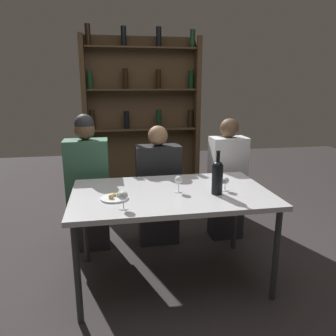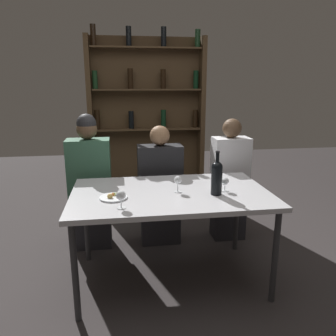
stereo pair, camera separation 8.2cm
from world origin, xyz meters
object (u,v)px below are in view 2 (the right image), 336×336
wine_glass_2 (178,181)px  seated_person_center (160,190)px  food_plate_0 (114,197)px  seated_person_left (90,186)px  wine_glass_0 (121,196)px  wine_bottle (217,176)px  seated_person_right (229,183)px  wine_glass_1 (225,182)px

wine_glass_2 → seated_person_center: seated_person_center is taller
food_plate_0 → seated_person_center: size_ratio=0.17×
seated_person_left → seated_person_center: seated_person_left is taller
wine_glass_0 → seated_person_left: 1.02m
food_plate_0 → seated_person_left: (-0.23, 0.75, -0.14)m
wine_bottle → food_plate_0: (-0.75, 0.02, -0.13)m
wine_glass_0 → food_plate_0: size_ratio=0.61×
wine_glass_2 → seated_person_right: (0.64, 0.68, -0.26)m
wine_glass_0 → seated_person_left: size_ratio=0.10×
wine_bottle → wine_glass_0: (-0.70, -0.18, -0.05)m
wine_bottle → seated_person_center: bearing=112.9°
wine_glass_0 → wine_bottle: bearing=14.5°
food_plate_0 → seated_person_left: 0.80m
wine_glass_0 → wine_glass_2: wine_glass_2 is taller
wine_bottle → wine_glass_1: size_ratio=3.10×
seated_person_left → seated_person_center: size_ratio=1.10×
wine_glass_1 → seated_person_right: seated_person_right is taller
wine_glass_1 → seated_person_center: seated_person_center is taller
wine_glass_0 → seated_person_left: bearing=106.6°
wine_glass_0 → seated_person_center: 1.06m
wine_glass_0 → food_plate_0: (-0.05, 0.20, -0.07)m
wine_bottle → wine_glass_2: size_ratio=2.62×
wine_glass_2 → food_plate_0: wine_glass_2 is taller
seated_person_center → seated_person_right: bearing=0.0°
food_plate_0 → seated_person_right: seated_person_right is taller
wine_glass_1 → seated_person_left: (-1.07, 0.70, -0.20)m
wine_glass_1 → seated_person_left: seated_person_left is taller
wine_bottle → wine_glass_0: wine_bottle is taller
wine_bottle → seated_person_right: seated_person_right is taller
wine_glass_0 → seated_person_right: seated_person_right is taller
wine_glass_2 → seated_person_right: 0.97m
wine_glass_1 → seated_person_right: 0.80m
wine_bottle → seated_person_center: 0.91m
food_plate_0 → seated_person_left: seated_person_left is taller
wine_bottle → wine_glass_0: 0.72m
food_plate_0 → seated_person_right: (1.12, 0.75, -0.18)m
wine_bottle → seated_person_center: size_ratio=0.28×
seated_person_left → seated_person_center: (0.65, -0.00, -0.07)m
wine_glass_0 → wine_glass_1: wine_glass_0 is taller
seated_person_right → seated_person_left: bearing=180.0°
food_plate_0 → wine_glass_1: bearing=3.1°
food_plate_0 → wine_glass_0: bearing=-75.5°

